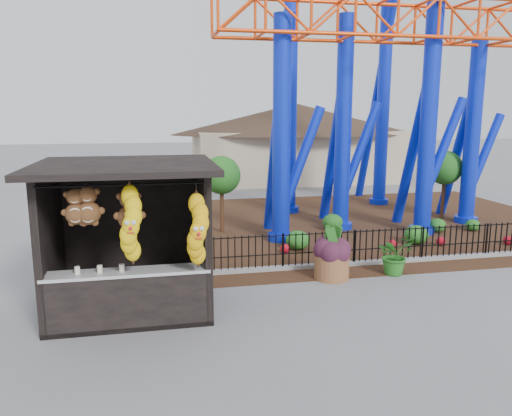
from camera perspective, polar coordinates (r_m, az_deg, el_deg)
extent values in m
plane|color=slate|center=(10.36, 3.01, -12.45)|extent=(120.00, 120.00, 0.00)
cube|color=#331E11|center=(18.81, 8.70, -1.79)|extent=(18.00, 12.00, 0.02)
cube|color=gray|center=(14.37, 15.61, -5.85)|extent=(18.00, 0.18, 0.12)
cube|color=black|center=(11.18, -13.96, -10.70)|extent=(3.20, 2.60, 0.10)
cube|color=black|center=(11.94, -14.05, -2.02)|extent=(3.20, 0.12, 3.00)
cube|color=black|center=(10.93, -22.41, -3.73)|extent=(0.12, 2.60, 3.00)
cube|color=black|center=(10.76, -6.09, -3.16)|extent=(0.12, 2.60, 3.00)
cube|color=black|center=(10.22, -14.78, 4.68)|extent=(3.50, 3.40, 0.12)
cube|color=black|center=(9.76, -23.67, -5.52)|extent=(0.14, 0.14, 3.00)
cube|color=black|center=(9.58, -5.43, -4.92)|extent=(0.14, 0.14, 3.00)
cube|color=black|center=(10.02, -14.32, -10.23)|extent=(3.00, 0.50, 1.10)
cube|color=#B7B7BC|center=(9.83, -14.47, -7.13)|extent=(3.10, 0.55, 0.06)
cylinder|color=black|center=(9.05, -15.11, 2.56)|extent=(2.90, 0.04, 0.04)
cylinder|color=#0C26DC|center=(15.71, 2.94, 8.70)|extent=(0.56, 0.56, 7.00)
cylinder|color=#0C26DC|center=(16.20, 2.82, -3.34)|extent=(0.84, 0.84, 0.24)
cylinder|color=#0C26DC|center=(17.62, 9.95, 9.28)|extent=(0.56, 0.56, 7.30)
cylinder|color=#0C26DC|center=(18.06, 9.58, -1.98)|extent=(0.84, 0.84, 0.24)
cylinder|color=#0C26DC|center=(17.63, 19.10, 9.18)|extent=(0.56, 0.56, 7.50)
cylinder|color=#0C26DC|center=(18.07, 18.38, -2.39)|extent=(0.84, 0.84, 0.24)
cylinder|color=#0C26DC|center=(20.00, 23.50, 7.72)|extent=(0.56, 0.56, 6.60)
cylinder|color=#0C26DC|center=(20.38, 22.82, -1.22)|extent=(0.84, 0.84, 0.24)
cylinder|color=#0C26DC|center=(20.44, 3.92, 12.71)|extent=(0.56, 0.56, 9.50)
cylinder|color=#0C26DC|center=(20.82, 3.75, -0.14)|extent=(0.84, 0.84, 0.24)
cylinder|color=#0C26DC|center=(22.98, 14.43, 13.45)|extent=(0.56, 0.56, 10.50)
cylinder|color=#0C26DC|center=(23.30, 13.83, 0.76)|extent=(0.84, 0.84, 0.24)
cylinder|color=#0C26DC|center=(16.64, 2.13, 5.81)|extent=(0.36, 2.21, 5.85)
cylinder|color=#0C26DC|center=(16.26, 5.04, 5.03)|extent=(1.62, 0.32, 3.73)
cylinder|color=#0C26DC|center=(18.50, 8.84, 6.55)|extent=(0.36, 2.29, 6.10)
cylinder|color=#0C26DC|center=(18.22, 11.55, 5.82)|extent=(1.67, 0.32, 3.88)
cylinder|color=#0C26DC|center=(18.45, 17.50, 6.40)|extent=(0.36, 2.34, 6.26)
cylinder|color=#0C26DC|center=(18.30, 20.30, 5.61)|extent=(1.71, 0.32, 3.99)
cylinder|color=#0C26DC|center=(20.80, 21.91, 5.64)|extent=(0.36, 2.10, 5.53)
cylinder|color=#0C26DC|center=(20.71, 24.41, 4.98)|extent=(1.54, 0.32, 3.52)
cylinder|color=brown|center=(12.67, 8.64, -6.64)|extent=(1.11, 1.11, 0.62)
ellipsoid|color=#371627|center=(12.50, 8.72, -3.88)|extent=(0.70, 0.70, 0.64)
imported|color=#325E1B|center=(13.30, 15.59, -5.16)|extent=(1.07, 0.97, 1.03)
ellipsoid|color=#205D1B|center=(15.12, 4.79, -3.68)|extent=(0.72, 0.72, 0.58)
ellipsoid|color=#205D1B|center=(16.48, 17.85, -2.92)|extent=(0.74, 0.74, 0.59)
ellipsoid|color=#205D1B|center=(18.36, 20.00, -1.86)|extent=(0.59, 0.59, 0.47)
ellipsoid|color=#205D1B|center=(17.72, 8.76, -1.60)|extent=(0.72, 0.72, 0.57)
ellipsoid|color=#205D1B|center=(19.01, 23.53, -1.80)|extent=(0.50, 0.50, 0.40)
sphere|color=#AB0B1B|center=(14.72, 3.34, -4.66)|extent=(0.28, 0.28, 0.28)
sphere|color=#AB0B1B|center=(15.74, 15.28, -4.01)|extent=(0.28, 0.28, 0.28)
sphere|color=#AB0B1B|center=(16.57, 20.38, -3.57)|extent=(0.28, 0.28, 0.28)
sphere|color=#AB0B1B|center=(17.51, 26.82, -3.31)|extent=(0.28, 0.28, 0.28)
cube|color=#BFAD8C|center=(30.50, 4.53, 6.00)|extent=(12.00, 6.00, 3.00)
cone|color=#332319|center=(30.39, 4.60, 10.51)|extent=(15.00, 15.00, 1.80)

